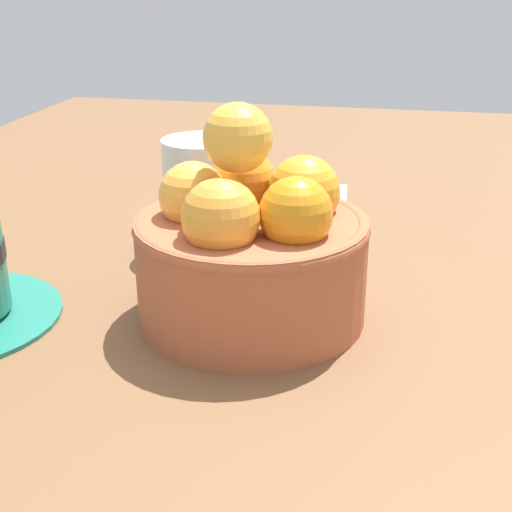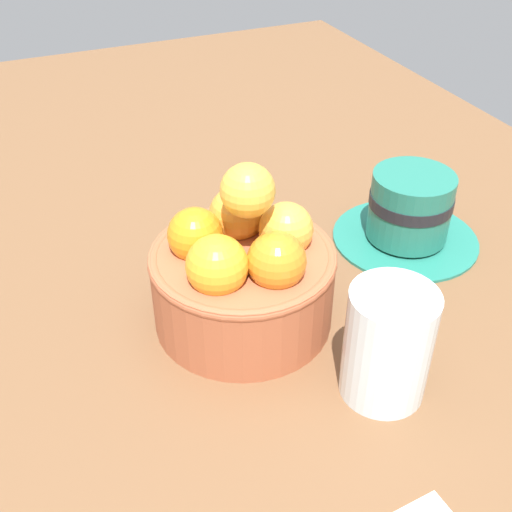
{
  "view_description": "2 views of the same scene",
  "coord_description": "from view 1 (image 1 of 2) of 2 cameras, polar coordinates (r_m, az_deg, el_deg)",
  "views": [
    {
      "loc": [
        -41.91,
        -9.09,
        22.06
      ],
      "look_at": [
        -0.32,
        -0.37,
        4.52
      ],
      "focal_mm": 50.27,
      "sensor_mm": 36.0,
      "label": 1
    },
    {
      "loc": [
        38.08,
        -15.36,
        36.59
      ],
      "look_at": [
        -1.16,
        1.68,
        5.36
      ],
      "focal_mm": 44.78,
      "sensor_mm": 36.0,
      "label": 2
    }
  ],
  "objects": [
    {
      "name": "ground_plane",
      "position": [
        0.49,
        -0.35,
        -6.65
      ],
      "size": [
        150.88,
        96.01,
        3.57
      ],
      "primitive_type": "cube",
      "color": "brown"
    },
    {
      "name": "terracotta_bowl",
      "position": [
        0.46,
        -0.38,
        0.76
      ],
      "size": [
        15.14,
        15.14,
        14.35
      ],
      "color": "#AD5938",
      "rests_on": "ground_plane"
    },
    {
      "name": "water_glass",
      "position": [
        0.58,
        -4.26,
        4.88
      ],
      "size": [
        6.36,
        6.36,
        9.1
      ],
      "primitive_type": "cylinder",
      "color": "silver",
      "rests_on": "ground_plane"
    },
    {
      "name": "folded_napkin",
      "position": [
        0.72,
        3.54,
        4.72
      ],
      "size": [
        10.5,
        9.83,
        0.6
      ],
      "primitive_type": "cube",
      "rotation": [
        0.0,
        0.0,
        0.07
      ],
      "color": "white",
      "rests_on": "ground_plane"
    }
  ]
}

